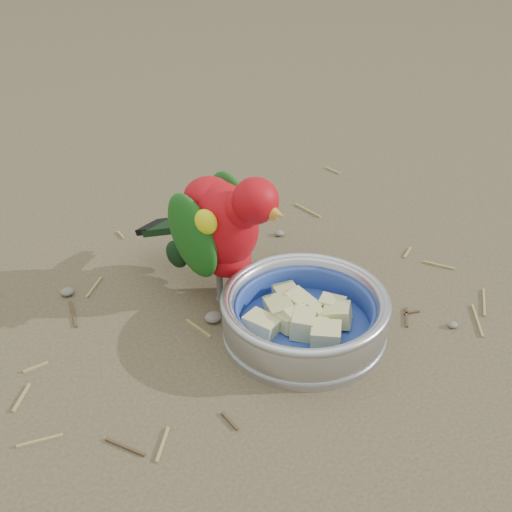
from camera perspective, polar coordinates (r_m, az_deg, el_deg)
name	(u,v)px	position (r m, az deg, el deg)	size (l,w,h in m)	color
ground	(251,358)	(0.89, -0.44, -8.20)	(60.00, 60.00, 0.00)	brown
food_bowl	(304,331)	(0.92, 3.86, -5.99)	(0.21, 0.21, 0.02)	#B2B2BA
bowl_wall	(305,312)	(0.91, 3.93, -4.51)	(0.21, 0.21, 0.04)	#B2B2BA
fruit_wedges	(305,317)	(0.91, 3.91, -4.86)	(0.13, 0.13, 0.03)	#CBC980
lory_parrot	(222,235)	(0.95, -2.72, 1.68)	(0.11, 0.23, 0.19)	#AA0810
ground_debris	(208,331)	(0.93, -3.85, -6.03)	(0.90, 0.80, 0.01)	olive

